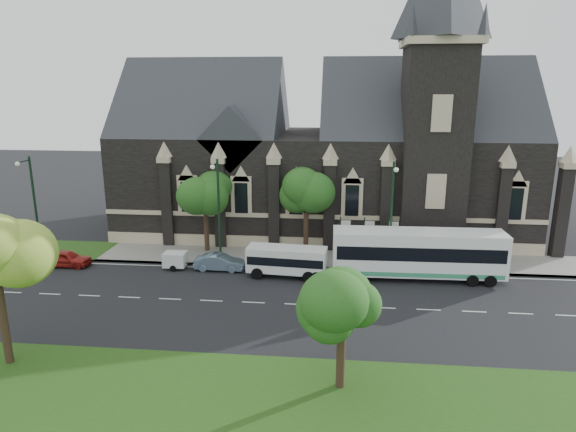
# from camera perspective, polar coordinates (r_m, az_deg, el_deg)

# --- Properties ---
(ground) EXTENTS (160.00, 160.00, 0.00)m
(ground) POSITION_cam_1_polar(r_m,az_deg,el_deg) (35.48, -3.98, -9.82)
(ground) COLOR black
(ground) RESTS_ON ground
(sidewalk) EXTENTS (80.00, 5.00, 0.15)m
(sidewalk) POSITION_cam_1_polar(r_m,az_deg,el_deg) (44.18, -1.94, -4.67)
(sidewalk) COLOR gray
(sidewalk) RESTS_ON ground
(museum) EXTENTS (40.00, 17.70, 29.90)m
(museum) POSITION_cam_1_polar(r_m,az_deg,el_deg) (51.03, 5.11, 7.24)
(museum) COLOR black
(museum) RESTS_ON ground
(tree_park_near) EXTENTS (4.42, 4.42, 8.56)m
(tree_park_near) POSITION_cam_1_polar(r_m,az_deg,el_deg) (30.01, -30.04, -3.35)
(tree_park_near) COLOR black
(tree_park_near) RESTS_ON ground
(tree_park_east) EXTENTS (3.40, 3.40, 6.28)m
(tree_park_east) POSITION_cam_1_polar(r_m,az_deg,el_deg) (24.65, 6.63, -9.51)
(tree_park_east) COLOR black
(tree_park_east) RESTS_ON ground
(tree_walk_right) EXTENTS (4.08, 4.08, 7.80)m
(tree_walk_right) POSITION_cam_1_polar(r_m,az_deg,el_deg) (43.52, 2.40, 2.88)
(tree_walk_right) COLOR black
(tree_walk_right) RESTS_ON ground
(tree_walk_left) EXTENTS (3.91, 3.91, 7.64)m
(tree_walk_left) POSITION_cam_1_polar(r_m,az_deg,el_deg) (44.93, -9.16, 2.96)
(tree_walk_left) COLOR black
(tree_walk_left) RESTS_ON ground
(street_lamp_near) EXTENTS (0.36, 1.88, 9.00)m
(street_lamp_near) POSITION_cam_1_polar(r_m,az_deg,el_deg) (40.32, 11.77, 0.60)
(street_lamp_near) COLOR black
(street_lamp_near) RESTS_ON ground
(street_lamp_mid) EXTENTS (0.36, 1.88, 9.00)m
(street_lamp_mid) POSITION_cam_1_polar(r_m,az_deg,el_deg) (41.21, -7.97, 1.07)
(street_lamp_mid) COLOR black
(street_lamp_mid) RESTS_ON ground
(street_lamp_far) EXTENTS (0.36, 1.88, 9.00)m
(street_lamp_far) POSITION_cam_1_polar(r_m,az_deg,el_deg) (47.54, -27.08, 1.41)
(street_lamp_far) COLOR black
(street_lamp_far) RESTS_ON ground
(banner_flag_left) EXTENTS (0.90, 0.10, 4.00)m
(banner_flag_left) POSITION_cam_1_polar(r_m,az_deg,el_deg) (42.64, 6.35, -2.21)
(banner_flag_left) COLOR black
(banner_flag_left) RESTS_ON ground
(banner_flag_center) EXTENTS (0.90, 0.10, 4.00)m
(banner_flag_center) POSITION_cam_1_polar(r_m,az_deg,el_deg) (42.72, 9.03, -2.27)
(banner_flag_center) COLOR black
(banner_flag_center) RESTS_ON ground
(banner_flag_right) EXTENTS (0.90, 0.10, 4.00)m
(banner_flag_right) POSITION_cam_1_polar(r_m,az_deg,el_deg) (42.90, 11.70, -2.33)
(banner_flag_right) COLOR black
(banner_flag_right) RESTS_ON ground
(tour_coach) EXTENTS (13.18, 3.21, 3.83)m
(tour_coach) POSITION_cam_1_polar(r_m,az_deg,el_deg) (40.22, 14.60, -4.10)
(tour_coach) COLOR white
(tour_coach) RESTS_ON ground
(shuttle_bus) EXTENTS (6.37, 2.70, 2.40)m
(shuttle_bus) POSITION_cam_1_polar(r_m,az_deg,el_deg) (39.47, -0.10, -5.01)
(shuttle_bus) COLOR silver
(shuttle_bus) RESTS_ON ground
(box_trailer) EXTENTS (2.61, 1.53, 1.39)m
(box_trailer) POSITION_cam_1_polar(r_m,az_deg,el_deg) (42.40, -12.76, -4.86)
(box_trailer) COLOR silver
(box_trailer) RESTS_ON ground
(sedan) EXTENTS (4.10, 1.45, 1.35)m
(sedan) POSITION_cam_1_polar(r_m,az_deg,el_deg) (41.47, -7.85, -5.24)
(sedan) COLOR slate
(sedan) RESTS_ON ground
(car_far_red) EXTENTS (4.03, 1.64, 1.37)m
(car_far_red) POSITION_cam_1_polar(r_m,az_deg,el_deg) (45.84, -23.96, -4.44)
(car_far_red) COLOR maroon
(car_far_red) RESTS_ON ground
(car_far_black) EXTENTS (5.46, 2.56, 1.51)m
(car_far_black) POSITION_cam_1_polar(r_m,az_deg,el_deg) (48.81, -29.17, -3.86)
(car_far_black) COLOR black
(car_far_black) RESTS_ON ground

